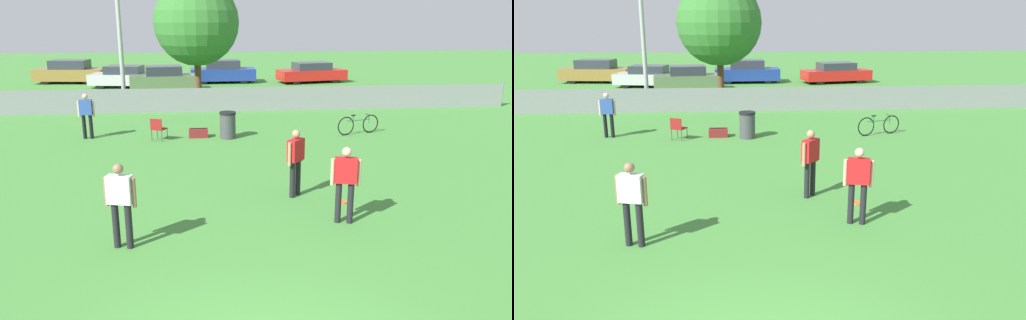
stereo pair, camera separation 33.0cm
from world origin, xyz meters
TOP-DOWN VIEW (x-y plane):
  - fence_backline at (0.00, 18.00)m, footprint 27.60×0.07m
  - light_pole at (-4.41, 18.91)m, footprint 0.90×0.36m
  - tree_near_pole at (-0.96, 19.91)m, footprint 4.09×4.09m
  - player_defender_red at (1.48, 6.41)m, footprint 0.47×0.49m
  - player_thrower_red at (2.21, 4.69)m, footprint 0.60×0.32m
  - player_receiver_white at (-2.23, 3.94)m, footprint 0.60×0.32m
  - spectator_in_blue at (-4.84, 13.10)m, footprint 0.59×0.24m
  - frisbee_disc at (2.51, 5.86)m, footprint 0.25×0.25m
  - folding_chair_sideline at (-2.31, 12.54)m, footprint 0.59×0.59m
  - bicycle_sideline at (5.01, 12.83)m, footprint 1.71×0.64m
  - trash_bin at (0.15, 12.64)m, footprint 0.59×0.59m
  - gear_bag_sideline at (-0.91, 12.91)m, footprint 0.68×0.37m
  - parked_car_tan at (-9.48, 29.57)m, footprint 4.69×2.28m
  - parked_car_silver at (-5.59, 27.00)m, footprint 4.38×2.40m
  - parked_car_olive at (-3.04, 25.34)m, footprint 4.17×2.22m
  - parked_car_blue at (0.58, 28.77)m, footprint 4.32×1.95m
  - parked_car_red at (6.50, 28.24)m, footprint 4.74×2.59m

SIDE VIEW (x-z plane):
  - frisbee_disc at x=2.51m, z-range 0.00..0.03m
  - gear_bag_sideline at x=-0.91m, z-range -0.01..0.32m
  - bicycle_sideline at x=5.01m, z-range -0.01..0.73m
  - folding_chair_sideline at x=-2.31m, z-range 0.06..0.86m
  - trash_bin at x=0.15m, z-range 0.00..0.96m
  - fence_backline at x=0.00m, z-range -0.05..1.16m
  - parked_car_red at x=6.50m, z-range -0.01..1.33m
  - parked_car_silver at x=-5.59m, z-range -0.01..1.33m
  - parked_car_olive at x=-3.04m, z-range -0.03..1.42m
  - parked_car_blue at x=0.58m, z-range -0.03..1.47m
  - parked_car_tan at x=-9.48m, z-range -0.03..1.49m
  - spectator_in_blue at x=-4.84m, z-range 0.13..1.75m
  - player_defender_red at x=1.48m, z-range 0.14..1.79m
  - player_thrower_red at x=2.21m, z-range 0.14..1.79m
  - player_receiver_white at x=-2.23m, z-range 0.14..1.79m
  - tree_near_pole at x=-0.96m, z-range 0.95..6.97m
  - light_pole at x=-4.41m, z-range 0.75..8.74m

